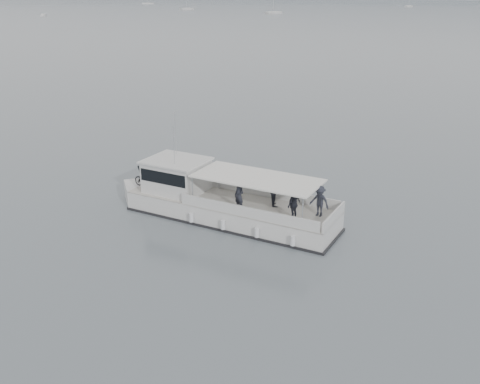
% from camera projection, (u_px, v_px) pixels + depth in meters
% --- Properties ---
extents(ground, '(1400.00, 1400.00, 0.00)m').
position_uv_depth(ground, '(279.00, 258.00, 23.49)').
color(ground, '#556064').
rests_on(ground, ground).
extents(tour_boat, '(12.58, 3.89, 5.24)m').
position_uv_depth(tour_boat, '(213.00, 200.00, 27.54)').
color(tour_boat, silver).
rests_on(tour_boat, ground).
extents(moored_fleet, '(402.69, 362.28, 10.35)m').
position_uv_depth(moored_fleet, '(372.00, 16.00, 212.11)').
color(moored_fleet, silver).
rests_on(moored_fleet, ground).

